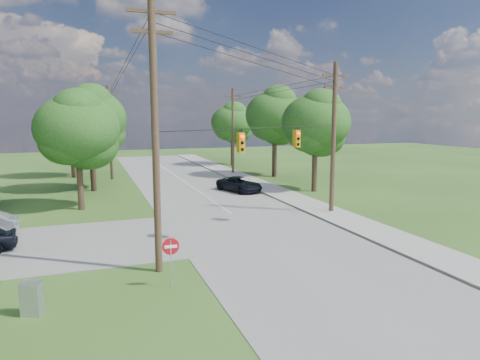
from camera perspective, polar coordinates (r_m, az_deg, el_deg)
name	(u,v)px	position (r m, az deg, el deg)	size (l,w,h in m)	color
ground	(258,262)	(20.67, 2.39, -10.89)	(140.00, 140.00, 0.00)	#2E4C19
main_road	(258,231)	(25.80, 2.36, -6.86)	(10.00, 100.00, 0.03)	gray
sidewalk_east	(353,221)	(28.89, 14.83, -5.36)	(2.60, 100.00, 0.12)	#9E9B94
pole_sw	(155,131)	(18.66, -11.26, 6.39)	(2.00, 0.32, 12.00)	#4C3A27
pole_ne	(334,136)	(30.72, 12.37, 5.75)	(2.00, 0.32, 10.50)	#4C3A27
pole_north_e	(233,130)	(50.74, -0.95, 6.63)	(2.00, 0.32, 10.00)	#4C3A27
pole_north_w	(110,132)	(48.14, -16.92, 6.15)	(2.00, 0.32, 10.00)	#4C3A27
power_lines	(217,83)	(30.96, -3.06, 12.79)	(13.93, 29.62, 4.93)	black
traffic_signals	(271,140)	(24.59, 4.14, 5.33)	(4.91, 3.27, 1.05)	orange
tree_w_near	(77,129)	(33.07, -20.90, 6.37)	(6.00, 6.00, 8.40)	#483224
tree_w_mid	(90,119)	(41.05, -19.33, 7.70)	(6.40, 6.40, 9.22)	#483224
tree_w_far	(70,121)	(51.08, -21.67, 7.30)	(6.00, 6.00, 8.73)	#483224
tree_e_near	(316,123)	(39.16, 10.06, 7.55)	(6.20, 6.20, 8.81)	#483224
tree_e_mid	(275,115)	(48.30, 4.68, 8.61)	(6.60, 6.60, 9.64)	#483224
tree_e_far	(232,122)	(59.13, -1.05, 7.68)	(5.80, 5.80, 8.32)	#483224
car_main_north	(239,184)	(38.87, -0.08, -0.57)	(2.19, 4.75, 1.32)	black
control_cabinet	(32,299)	(17.01, -26.02, -14.07)	(0.65, 0.47, 1.18)	#989B9D
do_not_enter_sign	(171,251)	(17.51, -9.21, -9.35)	(0.69, 0.09, 2.07)	#989B9D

